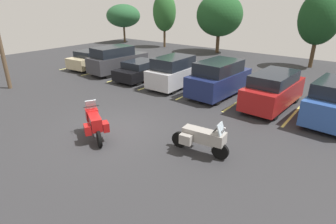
% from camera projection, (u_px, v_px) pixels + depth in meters
% --- Properties ---
extents(ground, '(44.00, 44.00, 0.10)m').
position_uv_depth(ground, '(113.00, 131.00, 11.78)').
color(ground, '#2D2D30').
extents(motorcycle_touring, '(1.92, 1.30, 1.43)m').
position_uv_depth(motorcycle_touring, '(95.00, 122.00, 10.90)').
color(motorcycle_touring, black).
rests_on(motorcycle_touring, ground).
extents(motorcycle_second, '(2.26, 1.00, 1.37)m').
position_uv_depth(motorcycle_second, '(202.00, 138.00, 9.74)').
color(motorcycle_second, black).
rests_on(motorcycle_second, ground).
extents(parking_stripes, '(20.59, 4.94, 0.01)m').
position_uv_depth(parking_stripes, '(180.00, 85.00, 17.97)').
color(parking_stripes, '#EAE066').
rests_on(parking_stripes, ground).
extents(car_champagne, '(2.26, 4.55, 1.47)m').
position_uv_depth(car_champagne, '(94.00, 59.00, 22.45)').
color(car_champagne, '#C1B289').
rests_on(car_champagne, ground).
extents(car_charcoal, '(2.21, 4.73, 2.02)m').
position_uv_depth(car_charcoal, '(117.00, 60.00, 20.75)').
color(car_charcoal, '#38383D').
rests_on(car_charcoal, ground).
extents(car_black, '(1.99, 4.73, 1.34)m').
position_uv_depth(car_black, '(144.00, 70.00, 19.31)').
color(car_black, black).
rests_on(car_black, ground).
extents(car_silver, '(1.92, 4.39, 1.96)m').
position_uv_depth(car_silver, '(176.00, 72.00, 17.45)').
color(car_silver, '#B7B7BC').
rests_on(car_silver, ground).
extents(car_navy, '(2.17, 4.47, 2.04)m').
position_uv_depth(car_navy, '(219.00, 78.00, 15.80)').
color(car_navy, navy).
rests_on(car_navy, ground).
extents(car_red, '(1.98, 4.57, 1.87)m').
position_uv_depth(car_red, '(273.00, 90.00, 13.97)').
color(car_red, maroon).
rests_on(car_red, ground).
extents(car_blue, '(2.18, 4.56, 1.95)m').
position_uv_depth(car_blue, '(336.00, 101.00, 12.35)').
color(car_blue, '#2D519E').
rests_on(car_blue, ground).
extents(tree_rear, '(4.72, 4.72, 5.97)m').
position_uv_depth(tree_rear, '(220.00, 15.00, 27.90)').
color(tree_rear, '#4C3823').
rests_on(tree_rear, ground).
extents(tree_far_right, '(4.37, 4.37, 4.79)m').
position_uv_depth(tree_far_right, '(123.00, 16.00, 35.39)').
color(tree_far_right, '#4C3823').
rests_on(tree_far_right, ground).
extents(tree_far_left, '(2.65, 2.65, 6.11)m').
position_uv_depth(tree_far_left, '(164.00, 12.00, 31.24)').
color(tree_far_left, '#4C3823').
rests_on(tree_far_left, ground).
extents(tree_center_right, '(3.19, 3.19, 6.03)m').
position_uv_depth(tree_center_right, '(320.00, 18.00, 21.31)').
color(tree_center_right, '#4C3823').
rests_on(tree_center_right, ground).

